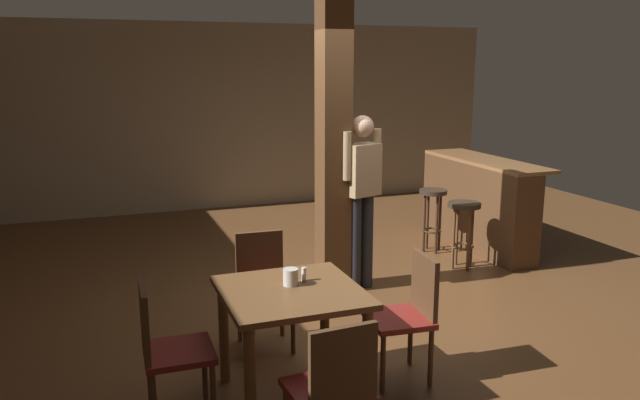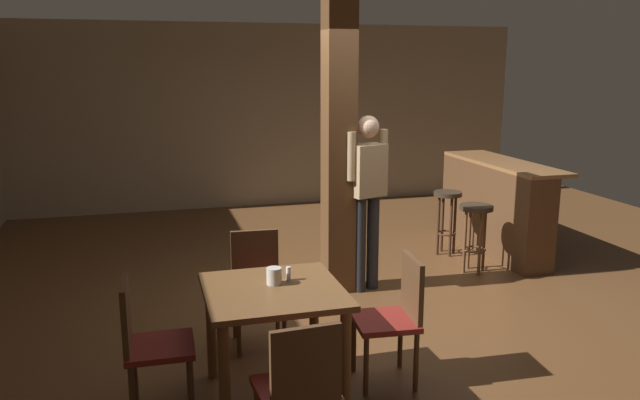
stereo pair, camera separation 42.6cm
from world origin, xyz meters
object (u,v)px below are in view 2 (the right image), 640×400
(chair_east, at_px, (395,313))
(chair_west, at_px, (147,340))
(standing_person, at_px, (367,191))
(dining_table, at_px, (274,308))
(napkin_cup, at_px, (274,276))
(salt_shaker, at_px, (288,274))
(bar_counter, at_px, (494,206))
(bar_stool_mid, at_px, (447,208))
(chair_south, at_px, (300,387))
(chair_north, at_px, (257,282))
(bar_stool_near, at_px, (476,222))

(chair_east, bearing_deg, chair_west, 179.45)
(chair_east, xyz_separation_m, standing_person, (0.43, 1.77, 0.50))
(dining_table, distance_m, standing_person, 2.21)
(dining_table, xyz_separation_m, napkin_cup, (0.02, 0.08, 0.20))
(dining_table, height_order, standing_person, standing_person)
(salt_shaker, height_order, bar_counter, bar_counter)
(salt_shaker, bearing_deg, napkin_cup, -155.32)
(dining_table, relative_size, salt_shaker, 9.55)
(standing_person, bearing_deg, salt_shaker, -125.19)
(napkin_cup, height_order, salt_shaker, napkin_cup)
(napkin_cup, xyz_separation_m, standing_person, (1.26, 1.68, 0.18))
(chair_west, bearing_deg, bar_stool_mid, 37.64)
(napkin_cup, bearing_deg, chair_east, -6.21)
(chair_south, bearing_deg, chair_north, 87.65)
(bar_stool_near, xyz_separation_m, bar_stool_mid, (0.01, 0.67, -0.00))
(chair_west, bearing_deg, napkin_cup, 5.15)
(salt_shaker, xyz_separation_m, bar_counter, (3.05, 2.46, -0.26))
(chair_north, bearing_deg, salt_shaker, -83.03)
(chair_west, bearing_deg, dining_table, -0.04)
(salt_shaker, relative_size, bar_counter, 0.05)
(salt_shaker, distance_m, bar_stool_near, 3.07)
(bar_stool_near, bearing_deg, standing_person, -171.48)
(dining_table, bearing_deg, standing_person, 53.91)
(chair_east, relative_size, chair_south, 1.00)
(chair_south, bearing_deg, dining_table, 87.96)
(dining_table, height_order, chair_south, chair_south)
(chair_west, xyz_separation_m, napkin_cup, (0.83, 0.07, 0.32))
(dining_table, xyz_separation_m, bar_stool_near, (2.58, 1.95, -0.07))
(chair_east, height_order, chair_south, same)
(salt_shaker, bearing_deg, bar_counter, 38.89)
(chair_south, height_order, standing_person, standing_person)
(bar_counter, bearing_deg, chair_south, -133.25)
(standing_person, relative_size, bar_counter, 0.89)
(napkin_cup, relative_size, salt_shaker, 1.21)
(salt_shaker, distance_m, standing_person, 2.01)
(bar_counter, bearing_deg, standing_person, -156.39)
(bar_stool_near, bearing_deg, chair_east, -131.25)
(chair_east, bearing_deg, dining_table, 178.96)
(chair_west, height_order, standing_person, standing_person)
(chair_north, relative_size, chair_west, 1.00)
(salt_shaker, bearing_deg, chair_east, -10.95)
(chair_south, relative_size, standing_person, 0.52)
(bar_stool_mid, bearing_deg, chair_west, -142.36)
(dining_table, distance_m, chair_east, 0.86)
(chair_west, relative_size, bar_stool_near, 1.21)
(chair_north, height_order, chair_east, same)
(chair_east, xyz_separation_m, napkin_cup, (-0.83, 0.09, 0.32))
(chair_west, xyz_separation_m, standing_person, (2.09, 1.76, 0.50))
(napkin_cup, xyz_separation_m, bar_counter, (3.16, 2.51, -0.27))
(chair_north, bearing_deg, chair_east, -47.05)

